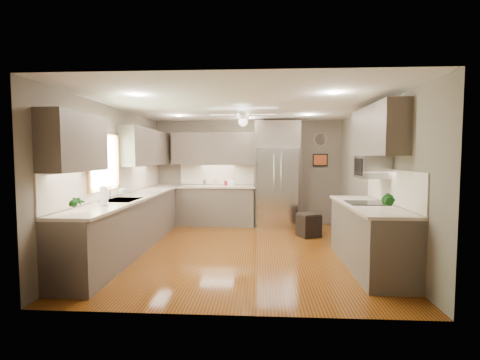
# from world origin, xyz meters

# --- Properties ---
(floor) EXTENTS (5.00, 5.00, 0.00)m
(floor) POSITION_xyz_m (0.00, 0.00, 0.00)
(floor) COLOR #492009
(floor) RESTS_ON ground
(ceiling) EXTENTS (5.00, 5.00, 0.00)m
(ceiling) POSITION_xyz_m (0.00, 0.00, 2.50)
(ceiling) COLOR white
(ceiling) RESTS_ON ground
(wall_back) EXTENTS (4.50, 0.00, 4.50)m
(wall_back) POSITION_xyz_m (0.00, 2.50, 1.25)
(wall_back) COLOR #685E4F
(wall_back) RESTS_ON ground
(wall_front) EXTENTS (4.50, 0.00, 4.50)m
(wall_front) POSITION_xyz_m (0.00, -2.50, 1.25)
(wall_front) COLOR #685E4F
(wall_front) RESTS_ON ground
(wall_left) EXTENTS (0.00, 5.00, 5.00)m
(wall_left) POSITION_xyz_m (-2.25, 0.00, 1.25)
(wall_left) COLOR #685E4F
(wall_left) RESTS_ON ground
(wall_right) EXTENTS (0.00, 5.00, 5.00)m
(wall_right) POSITION_xyz_m (2.25, 0.00, 1.25)
(wall_right) COLOR #685E4F
(wall_right) RESTS_ON ground
(canister_b) EXTENTS (0.09, 0.09, 0.14)m
(canister_b) POSITION_xyz_m (-1.02, 2.24, 1.01)
(canister_b) COLOR silver
(canister_b) RESTS_ON back_run
(canister_c) EXTENTS (0.11, 0.11, 0.17)m
(canister_c) POSITION_xyz_m (-0.75, 2.25, 1.03)
(canister_c) COLOR #C1B290
(canister_c) RESTS_ON back_run
(canister_d) EXTENTS (0.08, 0.08, 0.11)m
(canister_d) POSITION_xyz_m (-0.51, 2.25, 1.00)
(canister_d) COLOR maroon
(canister_d) RESTS_ON back_run
(soap_bottle) EXTENTS (0.09, 0.10, 0.18)m
(soap_bottle) POSITION_xyz_m (-2.09, -0.05, 1.03)
(soap_bottle) COLOR white
(soap_bottle) RESTS_ON left_run
(potted_plant_left) EXTENTS (0.17, 0.13, 0.30)m
(potted_plant_left) POSITION_xyz_m (-1.94, -1.93, 1.09)
(potted_plant_left) COLOR #195919
(potted_plant_left) RESTS_ON left_run
(potted_plant_right) EXTENTS (0.21, 0.18, 0.34)m
(potted_plant_right) POSITION_xyz_m (1.91, -1.62, 1.11)
(potted_plant_right) COLOR #195919
(potted_plant_right) RESTS_ON right_run
(bowl) EXTENTS (0.27, 0.27, 0.05)m
(bowl) POSITION_xyz_m (-0.38, 2.19, 0.97)
(bowl) COLOR #C1B290
(bowl) RESTS_ON back_run
(left_run) EXTENTS (0.65, 4.70, 1.45)m
(left_run) POSITION_xyz_m (-1.95, 0.15, 0.48)
(left_run) COLOR brown
(left_run) RESTS_ON ground
(back_run) EXTENTS (1.85, 0.65, 1.45)m
(back_run) POSITION_xyz_m (-0.72, 2.20, 0.48)
(back_run) COLOR brown
(back_run) RESTS_ON ground
(uppers) EXTENTS (4.50, 4.70, 0.95)m
(uppers) POSITION_xyz_m (-0.74, 0.71, 1.87)
(uppers) COLOR brown
(uppers) RESTS_ON wall_left
(window) EXTENTS (0.05, 1.12, 0.92)m
(window) POSITION_xyz_m (-2.22, -0.50, 1.55)
(window) COLOR #BFF2B2
(window) RESTS_ON wall_left
(sink) EXTENTS (0.50, 0.70, 0.32)m
(sink) POSITION_xyz_m (-1.93, -0.50, 0.91)
(sink) COLOR silver
(sink) RESTS_ON left_run
(refrigerator) EXTENTS (1.06, 0.75, 2.45)m
(refrigerator) POSITION_xyz_m (0.70, 2.16, 1.19)
(refrigerator) COLOR silver
(refrigerator) RESTS_ON ground
(right_run) EXTENTS (0.70, 2.20, 1.45)m
(right_run) POSITION_xyz_m (1.93, -0.80, 0.48)
(right_run) COLOR brown
(right_run) RESTS_ON ground
(microwave) EXTENTS (0.43, 0.55, 0.34)m
(microwave) POSITION_xyz_m (2.03, -0.55, 1.48)
(microwave) COLOR silver
(microwave) RESTS_ON wall_right
(ceiling_fan) EXTENTS (1.18, 1.18, 0.32)m
(ceiling_fan) POSITION_xyz_m (-0.00, 0.30, 2.33)
(ceiling_fan) COLOR white
(ceiling_fan) RESTS_ON ceiling
(recessed_lights) EXTENTS (2.84, 3.14, 0.01)m
(recessed_lights) POSITION_xyz_m (-0.04, 0.40, 2.49)
(recessed_lights) COLOR white
(recessed_lights) RESTS_ON ceiling
(wall_clock) EXTENTS (0.30, 0.03, 0.30)m
(wall_clock) POSITION_xyz_m (1.75, 2.48, 2.05)
(wall_clock) COLOR white
(wall_clock) RESTS_ON wall_back
(framed_print) EXTENTS (0.36, 0.03, 0.30)m
(framed_print) POSITION_xyz_m (1.75, 2.48, 1.55)
(framed_print) COLOR black
(framed_print) RESTS_ON wall_back
(stool) EXTENTS (0.52, 0.52, 0.47)m
(stool) POSITION_xyz_m (1.30, 1.11, 0.24)
(stool) COLOR black
(stool) RESTS_ON ground
(paper_towel) EXTENTS (0.11, 0.11, 0.28)m
(paper_towel) POSITION_xyz_m (-1.93, -1.15, 1.08)
(paper_towel) COLOR white
(paper_towel) RESTS_ON left_run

